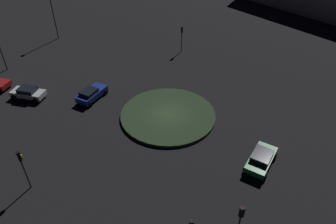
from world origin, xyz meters
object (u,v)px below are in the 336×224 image
at_px(traffic_light_northeast, 22,163).
at_px(streetlamp_southeast, 51,3).
at_px(traffic_light_northwest, 240,219).
at_px(car_green, 261,159).
at_px(traffic_light_south, 182,34).
at_px(car_blue, 91,94).
at_px(car_white, 28,93).

relative_size(traffic_light_northeast, streetlamp_southeast, 0.47).
bearing_deg(streetlamp_southeast, traffic_light_northwest, 132.24).
xyz_separation_m(car_green, traffic_light_south, (10.59, -22.33, 2.09)).
bearing_deg(car_blue, traffic_light_northwest, -115.72).
height_order(car_blue, traffic_light_south, traffic_light_south).
bearing_deg(car_green, car_blue, -89.41).
bearing_deg(car_white, car_green, -9.71).
distance_m(car_blue, traffic_light_northwest, 23.55).
height_order(traffic_light_northeast, streetlamp_southeast, streetlamp_southeast).
distance_m(car_white, traffic_light_northeast, 14.79).
distance_m(car_blue, traffic_light_northeast, 13.93).
xyz_separation_m(car_blue, traffic_light_northwest, (-17.07, 16.06, 2.32)).
bearing_deg(car_blue, traffic_light_northeast, -163.34).
bearing_deg(traffic_light_northwest, car_white, 31.37).
xyz_separation_m(car_blue, car_green, (-19.39, 7.58, -0.02)).
bearing_deg(car_white, car_blue, 12.22).
xyz_separation_m(car_white, streetlamp_southeast, (4.63, -17.32, 5.11)).
distance_m(traffic_light_northwest, streetlamp_southeast, 43.66).
bearing_deg(traffic_light_northeast, streetlamp_southeast, 61.28).
relative_size(car_white, car_green, 0.90).
distance_m(car_green, traffic_light_northeast, 20.67).
height_order(car_blue, traffic_light_northeast, traffic_light_northeast).
bearing_deg(traffic_light_northeast, car_green, -33.09).
bearing_deg(traffic_light_northeast, car_blue, 38.55).
xyz_separation_m(car_blue, streetlamp_southeast, (12.22, -16.19, 5.12)).
height_order(car_green, traffic_light_south, traffic_light_south).
relative_size(traffic_light_northwest, streetlamp_southeast, 0.49).
bearing_deg(car_blue, car_white, 116.02).
bearing_deg(traffic_light_south, traffic_light_northeast, -20.48).
relative_size(car_green, traffic_light_northeast, 1.10).
relative_size(car_blue, car_green, 0.96).
height_order(traffic_light_south, traffic_light_northwest, traffic_light_northwest).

